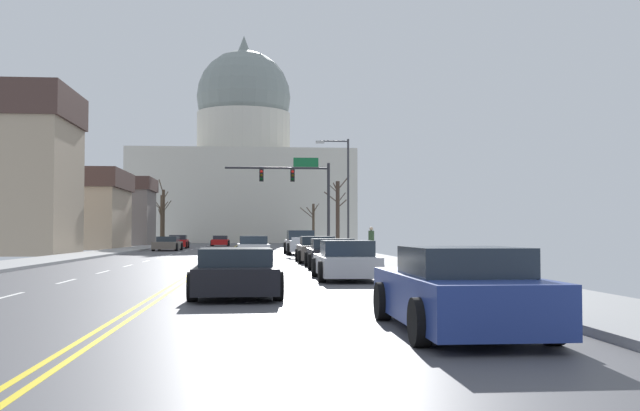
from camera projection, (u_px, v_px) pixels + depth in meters
The scene contains 22 objects.
ground at pixel (217, 258), 41.12m from camera, with size 20.00×180.00×0.20m.
signal_gantry at pixel (300, 184), 54.55m from camera, with size 7.91×0.41×7.01m.
street_lamp_right at pixel (344, 185), 47.57m from camera, with size 2.21×0.24×7.52m.
capitol_building at pixel (243, 169), 111.88m from camera, with size 32.74×20.62×32.15m.
pickup_truck_near_00 at pixel (301, 244), 49.68m from camera, with size 2.33×5.48×1.64m.
sedan_near_01 at pixel (253, 248), 43.03m from camera, with size 2.15×4.70×1.29m.
sedan_near_02 at pixel (317, 250), 36.13m from camera, with size 2.04×4.70×1.29m.
sedan_near_03 at pixel (331, 254), 30.23m from camera, with size 2.14×4.60×1.23m.
sedan_near_04 at pixel (346, 262), 22.81m from camera, with size 1.95×4.57×1.24m.
sedan_near_05 at pixel (236, 273), 16.93m from camera, with size 2.15×4.50×1.12m.
sedan_near_06 at pixel (458, 292), 10.84m from camera, with size 2.00×4.64×1.27m.
sedan_oncoming_00 at pixel (168, 244), 59.39m from camera, with size 2.16×4.73×1.16m.
sedan_oncoming_01 at pixel (178, 242), 68.22m from camera, with size 2.04×4.35×1.25m.
sedan_oncoming_02 at pixel (220, 241), 79.82m from camera, with size 1.97×4.40×1.15m.
flank_building_00 at pixel (97, 212), 80.32m from camera, with size 12.55×7.26×7.55m.
flank_building_02 at pixel (46, 209), 64.97m from camera, with size 14.01×9.81×7.08m.
bare_tree_00 at pixel (338, 213), 60.23m from camera, with size 2.15×1.88×6.08m.
bare_tree_01 at pixel (163, 215), 86.05m from camera, with size 2.17×1.28×7.65m.
bare_tree_02 at pixel (313, 222), 82.01m from camera, with size 2.26×2.22×4.70m.
bare_tree_03 at pixel (161, 218), 76.33m from camera, with size 1.26×2.61×5.71m.
pedestrian_00 at pixel (371, 240), 42.24m from camera, with size 0.35×0.34×1.67m.
bicycle_parked at pixel (346, 249), 44.97m from camera, with size 0.12×1.77×0.85m.
Camera 1 is at (2.31, -41.55, 1.48)m, focal length 40.65 mm.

